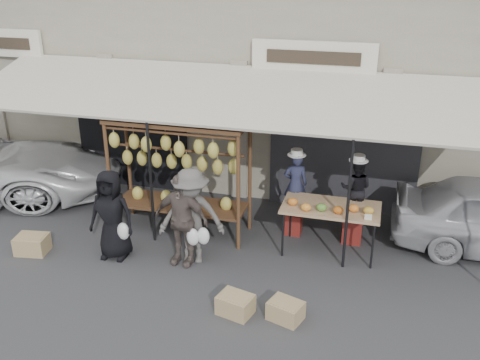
% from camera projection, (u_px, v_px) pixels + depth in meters
% --- Properties ---
extents(ground_plane, '(90.00, 90.00, 0.00)m').
position_uv_depth(ground_plane, '(182.00, 281.00, 8.79)').
color(ground_plane, '#2D2D30').
extents(shophouse, '(24.00, 6.15, 7.30)m').
position_uv_depth(shophouse, '(272.00, 13.00, 13.15)').
color(shophouse, '#9C9580').
rests_on(shophouse, ground_plane).
extents(awning, '(10.00, 2.35, 2.92)m').
position_uv_depth(awning, '(222.00, 95.00, 9.82)').
color(awning, beige).
rests_on(awning, ground_plane).
extents(banana_rack, '(2.60, 0.90, 2.24)m').
position_uv_depth(banana_rack, '(178.00, 155.00, 9.78)').
color(banana_rack, '#462517').
rests_on(banana_rack, ground_plane).
extents(produce_table, '(1.70, 0.90, 1.04)m').
position_uv_depth(produce_table, '(331.00, 209.00, 9.30)').
color(produce_table, tan).
rests_on(produce_table, ground_plane).
extents(vendor_left, '(0.50, 0.38, 1.22)m').
position_uv_depth(vendor_left, '(295.00, 184.00, 9.91)').
color(vendor_left, '#252945').
rests_on(vendor_left, stool_left).
extents(vendor_right, '(0.57, 0.45, 1.15)m').
position_uv_depth(vendor_right, '(356.00, 189.00, 9.60)').
color(vendor_right, black).
rests_on(vendor_right, stool_right).
extents(customer_left, '(0.82, 0.56, 1.62)m').
position_uv_depth(customer_left, '(112.00, 215.00, 9.21)').
color(customer_left, black).
rests_on(customer_left, ground_plane).
extents(customer_mid, '(1.00, 0.49, 1.66)m').
position_uv_depth(customer_mid, '(181.00, 219.00, 9.02)').
color(customer_mid, brown).
rests_on(customer_mid, ground_plane).
extents(customer_right, '(1.25, 0.92, 1.72)m').
position_uv_depth(customer_right, '(191.00, 217.00, 9.04)').
color(customer_right, '#534F4C').
rests_on(customer_right, ground_plane).
extents(stool_left, '(0.37, 0.37, 0.42)m').
position_uv_depth(stool_left, '(294.00, 223.00, 10.23)').
color(stool_left, maroon).
rests_on(stool_left, ground_plane).
extents(stool_right, '(0.39, 0.39, 0.49)m').
position_uv_depth(stool_right, '(352.00, 229.00, 9.92)').
color(stool_right, maroon).
rests_on(stool_right, ground_plane).
extents(crate_near_a, '(0.58, 0.49, 0.30)m').
position_uv_depth(crate_near_a, '(235.00, 305.00, 7.94)').
color(crate_near_a, tan).
rests_on(crate_near_a, ground_plane).
extents(crate_near_b, '(0.57, 0.50, 0.29)m').
position_uv_depth(crate_near_b, '(286.00, 311.00, 7.81)').
color(crate_near_b, tan).
rests_on(crate_near_b, ground_plane).
extents(crate_far, '(0.60, 0.49, 0.33)m').
position_uv_depth(crate_far, '(32.00, 244.00, 9.58)').
color(crate_far, tan).
rests_on(crate_far, ground_plane).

